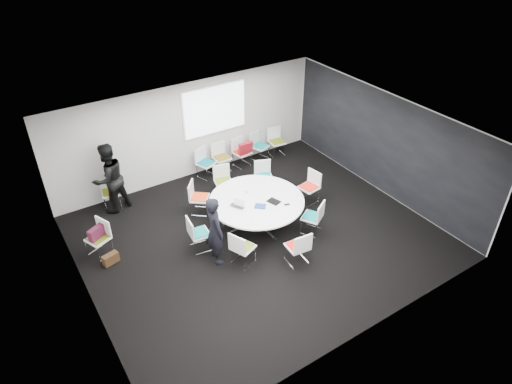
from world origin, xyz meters
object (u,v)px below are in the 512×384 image
chair_ring_a (309,193)px  chair_ring_d (199,203)px  chair_ring_e (199,239)px  chair_back_e (277,147)px  chair_ring_h (312,223)px  chair_back_d (260,151)px  conference_table (257,206)px  chair_ring_g (297,252)px  person_main (215,230)px  cup (246,191)px  chair_back_b (222,163)px  chair_spare_left (100,244)px  person_back (109,178)px  chair_back_a (206,168)px  chair_ring_c (224,187)px  maroon_bag (96,233)px  chair_person_back (112,197)px  chair_ring_b (264,182)px  brown_bag (111,259)px  laptop (238,205)px  chair_back_c (242,157)px  chair_ring_f (243,253)px

chair_ring_a → chair_ring_d: bearing=57.6°
chair_ring_e → chair_back_e: bearing=130.5°
chair_ring_h → chair_back_d: 3.84m
conference_table → chair_ring_a: (1.72, 0.08, -0.28)m
chair_ring_g → person_main: person_main is taller
cup → chair_ring_e: bearing=-163.6°
chair_ring_h → chair_back_b: bearing=65.9°
chair_spare_left → person_back: bearing=-51.2°
chair_ring_d → chair_ring_h: 2.95m
chair_ring_e → chair_back_a: bearing=156.3°
chair_ring_c → chair_ring_e: 2.26m
chair_back_d → maroon_bag: chair_back_d is taller
conference_table → chair_ring_c: chair_ring_c is taller
chair_ring_a → chair_back_a: size_ratio=1.00×
conference_table → chair_back_d: chair_back_d is taller
chair_person_back → maroon_bag: chair_person_back is taller
chair_ring_b → chair_ring_h: (-0.02, -2.16, 0.00)m
person_back → cup: (2.75, -2.16, -0.18)m
chair_back_a → brown_bag: 4.14m
person_back → laptop: person_back is taller
conference_table → chair_person_back: bearing=135.6°
chair_back_b → laptop: chair_back_b is taller
maroon_bag → brown_bag: bearing=-76.9°
chair_back_a → chair_back_c: size_ratio=1.00×
conference_table → person_main: size_ratio=1.40×
chair_ring_g → maroon_bag: size_ratio=2.20×
chair_ring_f → chair_back_d: (2.93, 3.76, 0.00)m
chair_spare_left → chair_back_a: bearing=-87.8°
chair_ring_a → chair_ring_b: bearing=24.8°
chair_ring_g → person_main: 1.91m
chair_ring_a → chair_ring_e: size_ratio=1.00×
person_back → maroon_bag: bearing=42.5°
chair_ring_c → person_main: 2.64m
chair_back_e → person_main: bearing=46.4°
laptop → maroon_bag: maroon_bag is taller
chair_ring_b → chair_ring_c: bearing=0.3°
conference_table → chair_ring_c: size_ratio=2.65×
chair_back_b → chair_spare_left: (-4.17, -1.72, 0.00)m
chair_back_a → chair_spare_left: (-3.63, -1.70, 0.00)m
chair_ring_f → chair_back_c: size_ratio=1.00×
chair_ring_c → chair_ring_f: size_ratio=1.00×
chair_ring_d → chair_ring_g: (0.97, -2.91, 0.00)m
chair_ring_c → chair_back_e: (2.55, 1.13, 0.00)m
conference_table → chair_back_a: (0.00, 2.70, -0.28)m
chair_ring_b → person_back: 4.09m
chair_ring_d → chair_back_e: 3.75m
chair_person_back → chair_back_a: bearing=-168.8°
person_main → chair_ring_e: bearing=22.6°
chair_ring_c → chair_back_b: size_ratio=1.00×
person_main → brown_bag: size_ratio=4.65×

